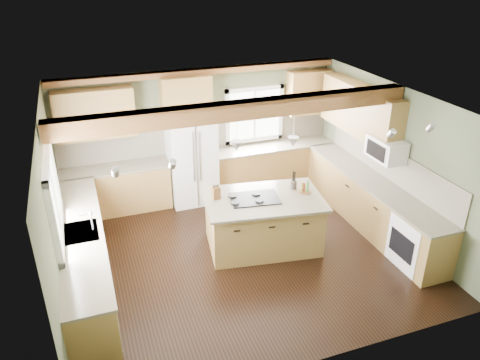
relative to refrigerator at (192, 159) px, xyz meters
name	(u,v)px	position (x,y,z in m)	size (l,w,h in m)	color
floor	(243,252)	(0.30, -2.12, -0.90)	(5.60, 5.60, 0.00)	black
ceiling	(243,103)	(0.30, -2.12, 1.70)	(5.60, 5.60, 0.00)	silver
wall_back	(201,132)	(0.30, 0.38, 0.40)	(5.60, 5.60, 0.00)	#4C583E
wall_left	(54,214)	(-2.50, -2.12, 0.40)	(5.00, 5.00, 0.00)	#4C583E
wall_right	(393,160)	(3.10, -2.12, 0.40)	(5.00, 5.00, 0.00)	#4C583E
ceiling_beam	(241,110)	(0.30, -2.02, 1.57)	(5.55, 0.26, 0.26)	#583519
soffit_trim	(200,72)	(0.30, 0.28, 1.64)	(5.55, 0.20, 0.10)	#583519
backsplash_back	(201,136)	(0.30, 0.36, 0.31)	(5.58, 0.03, 0.58)	brown
backsplash_right	(390,163)	(3.08, -2.07, 0.31)	(0.03, 3.70, 0.58)	brown
base_cab_back_left	(117,190)	(-1.49, 0.08, -0.46)	(2.02, 0.60, 0.88)	brown
counter_back_left	(114,168)	(-1.49, 0.08, 0.00)	(2.06, 0.64, 0.04)	brown
base_cab_back_right	(273,166)	(1.79, 0.08, -0.46)	(2.62, 0.60, 0.88)	brown
counter_back_right	(273,146)	(1.79, 0.08, 0.00)	(2.66, 0.64, 0.04)	brown
base_cab_left	(85,259)	(-2.20, -2.07, -0.46)	(0.60, 3.70, 0.88)	brown
counter_left	(80,233)	(-2.20, -2.07, 0.00)	(0.64, 3.74, 0.04)	brown
base_cab_right	(371,204)	(2.80, -2.07, -0.46)	(0.60, 3.70, 0.88)	brown
counter_right	(374,181)	(2.80, -2.07, 0.00)	(0.64, 3.74, 0.04)	brown
upper_cab_back_left	(95,114)	(-1.69, 0.21, 1.05)	(1.40, 0.35, 0.90)	brown
upper_cab_over_fridge	(186,94)	(0.00, 0.21, 1.25)	(0.96, 0.35, 0.70)	brown
upper_cab_right	(360,110)	(2.92, -1.22, 1.05)	(0.35, 2.20, 0.90)	brown
upper_cab_back_corner	(308,92)	(2.60, 0.21, 1.05)	(0.90, 0.35, 0.90)	brown
window_left	(52,196)	(-2.48, -2.07, 0.65)	(0.04, 1.60, 1.05)	white
window_back	(254,114)	(1.45, 0.36, 0.65)	(1.10, 0.04, 1.00)	white
sink	(80,232)	(-2.20, -2.07, 0.01)	(0.50, 0.65, 0.03)	#262628
faucet	(92,222)	(-2.02, -2.07, 0.15)	(0.02, 0.02, 0.28)	#B2B2B7
dishwasher	(92,316)	(-2.19, -3.37, -0.47)	(0.60, 0.60, 0.84)	white
oven	(417,242)	(2.79, -3.37, -0.47)	(0.60, 0.72, 0.84)	white
microwave	(386,149)	(2.88, -2.17, 0.65)	(0.40, 0.70, 0.38)	white
pendant_left	(236,146)	(0.25, -1.95, 0.98)	(0.18, 0.18, 0.16)	#B2B2B7
pendant_right	(293,142)	(1.15, -2.09, 0.98)	(0.18, 0.18, 0.16)	#B2B2B7
refrigerator	(192,159)	(0.00, 0.00, 0.00)	(0.90, 0.74, 1.80)	silver
island	(263,223)	(0.70, -2.02, -0.46)	(1.82, 1.11, 0.88)	brown
island_top	(264,199)	(0.70, -2.02, 0.00)	(1.94, 1.23, 0.04)	brown
cooktop	(255,198)	(0.55, -2.00, 0.03)	(0.79, 0.53, 0.02)	black
knife_block	(216,193)	(-0.04, -1.77, 0.12)	(0.13, 0.09, 0.21)	brown
utensil_crock	(294,185)	(1.31, -1.87, 0.09)	(0.11, 0.11, 0.14)	#3E3732
bottle_tray	(305,187)	(1.44, -2.06, 0.12)	(0.22, 0.22, 0.20)	brown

